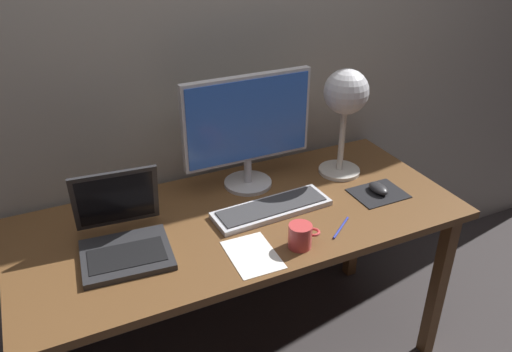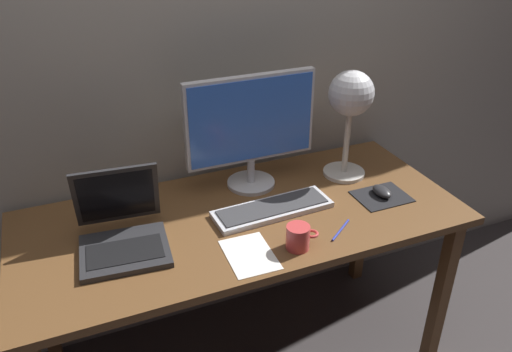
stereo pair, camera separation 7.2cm
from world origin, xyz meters
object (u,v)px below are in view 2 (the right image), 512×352
at_px(mouse, 382,191).
at_px(pen, 341,230).
at_px(monitor, 251,126).
at_px(laptop, 121,224).
at_px(desk_lamp, 351,101).
at_px(coffee_mug, 298,237).
at_px(keyboard_main, 273,209).

height_order(mouse, pen, mouse).
relative_size(monitor, laptop, 1.55).
relative_size(monitor, pen, 3.64).
bearing_deg(pen, desk_lamp, 57.37).
distance_m(monitor, pen, 0.51).
xyz_separation_m(mouse, pen, (-0.27, -0.14, -0.02)).
height_order(laptop, mouse, laptop).
xyz_separation_m(laptop, mouse, (0.97, -0.09, -0.05)).
xyz_separation_m(monitor, desk_lamp, (0.39, -0.07, 0.07)).
bearing_deg(pen, monitor, 111.63).
bearing_deg(desk_lamp, laptop, -172.61).
bearing_deg(coffee_mug, laptop, 153.97).
bearing_deg(mouse, keyboard_main, 172.12).
bearing_deg(keyboard_main, pen, -50.45).
xyz_separation_m(desk_lamp, pen, (-0.22, -0.35, -0.32)).
distance_m(desk_lamp, mouse, 0.37).
bearing_deg(pen, mouse, 28.13).
xyz_separation_m(keyboard_main, laptop, (-0.53, 0.03, 0.06)).
relative_size(mouse, pen, 0.69).
relative_size(monitor, keyboard_main, 1.14).
distance_m(laptop, desk_lamp, 0.96).
xyz_separation_m(mouse, coffee_mug, (-0.44, -0.17, 0.02)).
bearing_deg(pen, laptop, 161.98).
relative_size(keyboard_main, mouse, 4.64).
xyz_separation_m(desk_lamp, coffee_mug, (-0.40, -0.37, -0.28)).
xyz_separation_m(laptop, pen, (0.70, -0.23, -0.06)).
bearing_deg(laptop, desk_lamp, 7.39).
bearing_deg(laptop, mouse, -5.10).
height_order(laptop, pen, laptop).
height_order(monitor, keyboard_main, monitor).
relative_size(coffee_mug, pen, 0.81).
distance_m(keyboard_main, laptop, 0.54).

